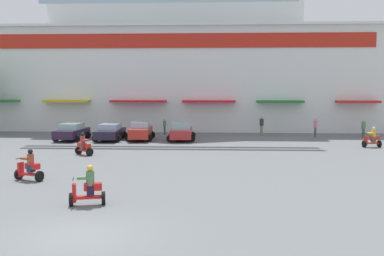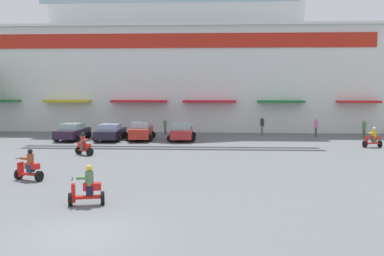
# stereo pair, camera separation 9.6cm
# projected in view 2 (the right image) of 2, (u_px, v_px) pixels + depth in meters

# --- Properties ---
(ground_plane) EXTENTS (128.00, 128.00, 0.00)m
(ground_plane) POSITION_uv_depth(u_px,v_px,m) (146.00, 163.00, 26.97)
(ground_plane) COLOR slate
(colonial_building) EXTENTS (41.74, 16.44, 19.23)m
(colonial_building) POSITION_uv_depth(u_px,v_px,m) (178.00, 51.00, 48.98)
(colonial_building) COLOR silver
(colonial_building) RESTS_ON ground
(parked_car_0) EXTENTS (2.58, 4.16, 1.42)m
(parked_car_0) POSITION_uv_depth(u_px,v_px,m) (72.00, 132.00, 37.81)
(parked_car_0) COLOR #2C1A32
(parked_car_0) RESTS_ON ground
(parked_car_1) EXTENTS (2.44, 4.19, 1.40)m
(parked_car_1) POSITION_uv_depth(u_px,v_px,m) (111.00, 132.00, 37.66)
(parked_car_1) COLOR #221C2D
(parked_car_1) RESTS_ON ground
(parked_car_2) EXTENTS (2.36, 4.22, 1.59)m
(parked_car_2) POSITION_uv_depth(u_px,v_px,m) (141.00, 131.00, 37.85)
(parked_car_2) COLOR #B02B1F
(parked_car_2) RESTS_ON ground
(parked_car_3) EXTENTS (2.41, 3.99, 1.51)m
(parked_car_3) POSITION_uv_depth(u_px,v_px,m) (182.00, 131.00, 37.60)
(parked_car_3) COLOR #A8272A
(parked_car_3) RESTS_ON ground
(scooter_rider_0) EXTENTS (1.53, 0.97, 1.57)m
(scooter_rider_0) POSITION_uv_depth(u_px,v_px,m) (29.00, 167.00, 21.99)
(scooter_rider_0) COLOR black
(scooter_rider_0) RESTS_ON ground
(scooter_rider_2) EXTENTS (1.38, 0.69, 1.54)m
(scooter_rider_2) POSITION_uv_depth(u_px,v_px,m) (373.00, 139.00, 33.43)
(scooter_rider_2) COLOR black
(scooter_rider_2) RESTS_ON ground
(scooter_rider_3) EXTENTS (1.46, 0.84, 1.60)m
(scooter_rider_3) POSITION_uv_depth(u_px,v_px,m) (87.00, 189.00, 17.49)
(scooter_rider_3) COLOR black
(scooter_rider_3) RESTS_ON ground
(scooter_rider_6) EXTENTS (1.38, 1.20, 1.51)m
(scooter_rider_6) POSITION_uv_depth(u_px,v_px,m) (84.00, 146.00, 29.87)
(scooter_rider_6) COLOR black
(scooter_rider_6) RESTS_ON ground
(pedestrian_0) EXTENTS (0.43, 0.43, 1.55)m
(pedestrian_0) POSITION_uv_depth(u_px,v_px,m) (165.00, 125.00, 41.78)
(pedestrian_0) COLOR #51444D
(pedestrian_0) RESTS_ON ground
(pedestrian_1) EXTENTS (0.42, 0.42, 1.71)m
(pedestrian_1) POSITION_uv_depth(u_px,v_px,m) (316.00, 126.00, 39.87)
(pedestrian_1) COLOR #524641
(pedestrian_1) RESTS_ON ground
(pedestrian_2) EXTENTS (0.47, 0.47, 1.64)m
(pedestrian_2) POSITION_uv_depth(u_px,v_px,m) (364.00, 127.00, 39.39)
(pedestrian_2) COLOR #43503E
(pedestrian_2) RESTS_ON ground
(pedestrian_3) EXTENTS (0.52, 0.52, 1.77)m
(pedestrian_3) POSITION_uv_depth(u_px,v_px,m) (262.00, 125.00, 41.23)
(pedestrian_3) COLOR #767552
(pedestrian_3) RESTS_ON ground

